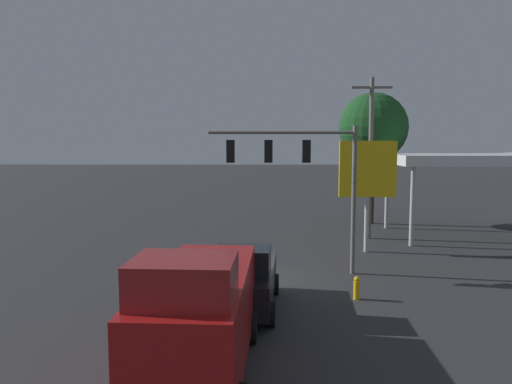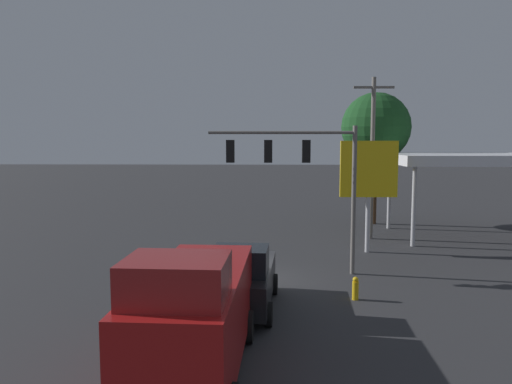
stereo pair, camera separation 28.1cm
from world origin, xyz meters
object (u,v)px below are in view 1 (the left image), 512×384
object	(u,v)px
fire_hydrant	(357,288)
traffic_signal_assembly	(299,165)
utility_pole	(370,154)
pickup_parked	(245,279)
price_sign	(368,173)
street_tree	(373,128)
delivery_truck	(200,315)

from	to	relation	value
fire_hydrant	traffic_signal_assembly	bearing A→B (deg)	-62.21
traffic_signal_assembly	utility_pole	bearing A→B (deg)	-121.17
traffic_signal_assembly	pickup_parked	bearing A→B (deg)	65.11
price_sign	pickup_parked	xyz separation A→B (m)	(6.20, 9.26, -3.15)
traffic_signal_assembly	street_tree	xyz separation A→B (m)	(-6.21, -13.52, 1.96)
price_sign	street_tree	distance (m)	9.72
delivery_truck	fire_hydrant	world-z (taller)	delivery_truck
traffic_signal_assembly	utility_pole	distance (m)	9.42
pickup_parked	street_tree	world-z (taller)	street_tree
pickup_parked	delivery_truck	world-z (taller)	delivery_truck
utility_pole	delivery_truck	size ratio (longest dim) A/B	1.40
traffic_signal_assembly	price_sign	size ratio (longest dim) A/B	1.11
traffic_signal_assembly	street_tree	world-z (taller)	street_tree
street_tree	fire_hydrant	size ratio (longest dim) A/B	10.57
fire_hydrant	price_sign	bearing A→B (deg)	-104.11
price_sign	street_tree	xyz separation A→B (m)	(-2.25, -9.10, 2.59)
street_tree	utility_pole	bearing A→B (deg)	76.23
pickup_parked	fire_hydrant	world-z (taller)	pickup_parked
utility_pole	traffic_signal_assembly	bearing A→B (deg)	58.83
utility_pole	street_tree	size ratio (longest dim) A/B	1.04
delivery_truck	street_tree	xyz separation A→B (m)	(-9.40, -23.60, 5.16)
price_sign	fire_hydrant	size ratio (longest dim) A/B	6.76
utility_pole	price_sign	size ratio (longest dim) A/B	1.63
street_tree	fire_hydrant	world-z (taller)	street_tree
price_sign	traffic_signal_assembly	bearing A→B (deg)	48.16
utility_pole	delivery_truck	xyz separation A→B (m)	(8.06, 18.15, -3.43)
pickup_parked	fire_hydrant	bearing A→B (deg)	109.67
price_sign	delivery_truck	distance (m)	16.37
pickup_parked	street_tree	distance (m)	21.01
delivery_truck	fire_hydrant	bearing A→B (deg)	143.95
traffic_signal_assembly	fire_hydrant	world-z (taller)	traffic_signal_assembly
utility_pole	street_tree	distance (m)	5.88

